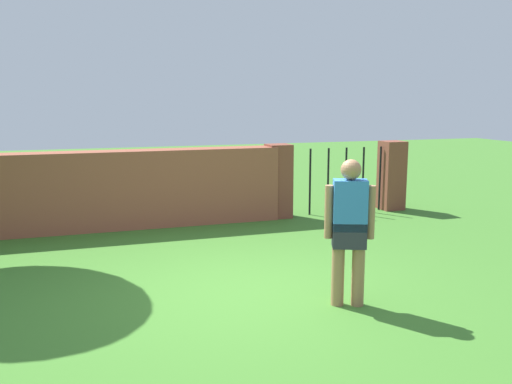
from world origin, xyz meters
TOP-DOWN VIEW (x-y plane):
  - ground_plane at (0.00, 0.00)m, footprint 40.00×40.00m
  - brick_wall at (-1.50, 3.75)m, footprint 6.41×0.50m
  - person at (0.95, -0.74)m, footprint 0.51×0.34m
  - fence_gate at (3.04, 3.75)m, footprint 2.91×0.44m

SIDE VIEW (x-z plane):
  - ground_plane at x=0.00m, z-range 0.00..0.00m
  - brick_wall at x=-1.50m, z-range 0.00..1.37m
  - fence_gate at x=3.04m, z-range 0.00..1.40m
  - person at x=0.95m, z-range 0.09..1.71m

